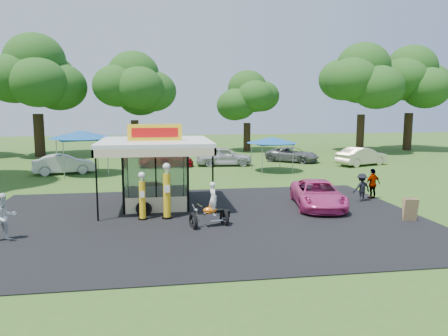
{
  "coord_description": "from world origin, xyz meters",
  "views": [
    {
      "loc": [
        -1.95,
        -16.85,
        5.06
      ],
      "look_at": [
        1.3,
        4.0,
        2.04
      ],
      "focal_mm": 35.0,
      "sensor_mm": 36.0,
      "label": 1
    }
  ],
  "objects": [
    {
      "name": "oak_far_d",
      "position": [
        8.13,
        31.03,
        5.57
      ],
      "size": [
        7.34,
        7.34,
        8.73
      ],
      "color": "black",
      "rests_on": "ground"
    },
    {
      "name": "bg_car_e",
      "position": [
        15.37,
        17.86,
        0.78
      ],
      "size": [
        4.99,
        3.28,
        1.55
      ],
      "primitive_type": "imported",
      "rotation": [
        0.0,
        0.0,
        1.95
      ],
      "color": "beige",
      "rests_on": "ground"
    },
    {
      "name": "gas_station_kiosk",
      "position": [
        -2.0,
        4.99,
        1.78
      ],
      "size": [
        5.4,
        5.4,
        4.18
      ],
      "color": "white",
      "rests_on": "ground"
    },
    {
      "name": "oak_far_e",
      "position": [
        20.04,
        27.79,
        7.32
      ],
      "size": [
        9.63,
        9.63,
        11.46
      ],
      "color": "black",
      "rests_on": "ground"
    },
    {
      "name": "spectator_west",
      "position": [
        -7.64,
        0.11,
        0.92
      ],
      "size": [
        1.14,
        1.11,
        1.85
      ],
      "primitive_type": "imported",
      "rotation": [
        0.0,
        0.0,
        0.7
      ],
      "color": "white",
      "rests_on": "ground"
    },
    {
      "name": "tent_west",
      "position": [
        -7.4,
        16.35,
        2.95
      ],
      "size": [
        4.66,
        4.66,
        3.26
      ],
      "rotation": [
        0.0,
        0.0,
        0.36
      ],
      "color": "gray",
      "rests_on": "ground"
    },
    {
      "name": "asphalt_apron",
      "position": [
        0.0,
        2.0,
        0.02
      ],
      "size": [
        20.0,
        14.0,
        0.04
      ],
      "primitive_type": "cube",
      "color": "black",
      "rests_on": "ground"
    },
    {
      "name": "spectator_east_b",
      "position": [
        9.66,
        4.98,
        0.84
      ],
      "size": [
        1.06,
        0.66,
        1.68
      ],
      "primitive_type": "imported",
      "rotation": [
        0.0,
        0.0,
        3.42
      ],
      "color": "gray",
      "rests_on": "ground"
    },
    {
      "name": "oak_far_c",
      "position": [
        -4.05,
        28.25,
        6.48
      ],
      "size": [
        8.66,
        8.66,
        10.21
      ],
      "color": "black",
      "rests_on": "ground"
    },
    {
      "name": "bg_car_d",
      "position": [
        10.24,
        21.05,
        0.67
      ],
      "size": [
        5.14,
        4.71,
        1.33
      ],
      "primitive_type": "imported",
      "rotation": [
        0.0,
        0.0,
        0.9
      ],
      "color": "#5C5C5E",
      "rests_on": "ground"
    },
    {
      "name": "oak_far_f",
      "position": [
        26.64,
        29.42,
        7.41
      ],
      "size": [
        9.58,
        9.58,
        11.54
      ],
      "color": "black",
      "rests_on": "ground"
    },
    {
      "name": "spare_tires",
      "position": [
        -2.59,
        3.25,
        0.32
      ],
      "size": [
        0.77,
        0.47,
        0.66
      ],
      "rotation": [
        0.0,
        0.0,
        0.02
      ],
      "color": "black",
      "rests_on": "ground"
    },
    {
      "name": "bg_car_b",
      "position": [
        -1.17,
        19.45,
        0.66
      ],
      "size": [
        4.65,
        2.06,
        1.33
      ],
      "primitive_type": "imported",
      "rotation": [
        0.0,
        0.0,
        1.62
      ],
      "color": "maroon",
      "rests_on": "ground"
    },
    {
      "name": "pink_sedan",
      "position": [
        5.99,
        3.57,
        0.67
      ],
      "size": [
        3.03,
        5.15,
        1.35
      ],
      "primitive_type": "imported",
      "rotation": [
        0.0,
        0.0,
        -0.17
      ],
      "color": "#CF3880",
      "rests_on": "ground"
    },
    {
      "name": "bg_car_a",
      "position": [
        -8.8,
        16.9,
        0.73
      ],
      "size": [
        4.68,
        2.53,
        1.46
      ],
      "primitive_type": "imported",
      "rotation": [
        0.0,
        0.0,
        1.8
      ],
      "color": "beige",
      "rests_on": "ground"
    },
    {
      "name": "oak_far_b",
      "position": [
        -13.45,
        28.94,
        7.53
      ],
      "size": [
        9.89,
        9.89,
        11.8
      ],
      "color": "black",
      "rests_on": "ground"
    },
    {
      "name": "tent_east",
      "position": [
        6.84,
        15.63,
        2.43
      ],
      "size": [
        3.84,
        3.84,
        2.68
      ],
      "rotation": [
        0.0,
        0.0,
        0.12
      ],
      "color": "gray",
      "rests_on": "ground"
    },
    {
      "name": "spectator_east_a",
      "position": [
        8.75,
        4.44,
        0.76
      ],
      "size": [
        1.07,
        0.74,
        1.53
      ],
      "primitive_type": "imported",
      "rotation": [
        0.0,
        0.0,
        3.32
      ],
      "color": "black",
      "rests_on": "ground"
    },
    {
      "name": "gas_pump_right",
      "position": [
        -1.52,
        2.44,
        1.23
      ],
      "size": [
        0.48,
        0.48,
        2.57
      ],
      "color": "black",
      "rests_on": "ground"
    },
    {
      "name": "motorcycle",
      "position": [
        0.29,
        0.86,
        0.77
      ],
      "size": [
        1.76,
        1.17,
        1.99
      ],
      "rotation": [
        0.0,
        0.0,
        0.27
      ],
      "color": "black",
      "rests_on": "ground"
    },
    {
      "name": "bg_car_c",
      "position": [
        3.72,
        19.51,
        0.8
      ],
      "size": [
        4.82,
        2.17,
        1.61
      ],
      "primitive_type": "imported",
      "rotation": [
        0.0,
        0.0,
        1.51
      ],
      "color": "#ADACB0",
      "rests_on": "ground"
    },
    {
      "name": "ground",
      "position": [
        0.0,
        0.0,
        0.0
      ],
      "size": [
        120.0,
        120.0,
        0.0
      ],
      "primitive_type": "plane",
      "color": "#365A1C",
      "rests_on": "ground"
    },
    {
      "name": "gas_pump_left",
      "position": [
        -2.61,
        2.43,
        1.04
      ],
      "size": [
        0.41,
        0.41,
        2.18
      ],
      "color": "black",
      "rests_on": "ground"
    },
    {
      "name": "a_frame_sign",
      "position": [
        9.05,
        0.41,
        0.53
      ],
      "size": [
        0.62,
        0.65,
        1.04
      ],
      "rotation": [
        0.0,
        0.0,
        -0.25
      ],
      "color": "#593819",
      "rests_on": "ground"
    },
    {
      "name": "kiosk_car",
      "position": [
        -2.0,
        7.2,
        0.48
      ],
      "size": [
        2.82,
        1.13,
        0.96
      ],
      "primitive_type": "imported",
      "rotation": [
        0.0,
        0.0,
        1.57
      ],
      "color": "yellow",
      "rests_on": "ground"
    }
  ]
}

